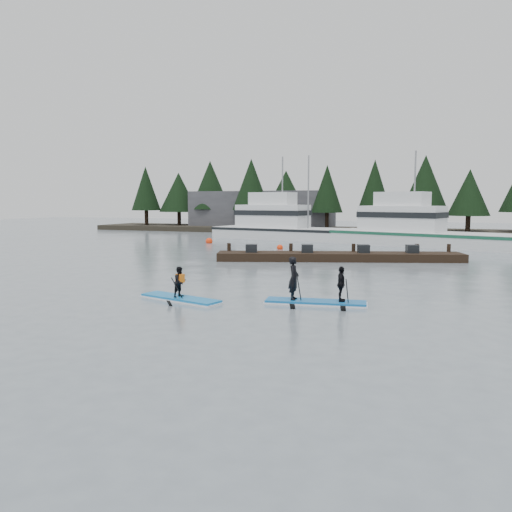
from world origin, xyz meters
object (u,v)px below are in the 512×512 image
(fishing_boat_large, at_px, (285,232))
(floating_dock, at_px, (339,257))
(paddleboard_duo, at_px, (315,289))
(fishing_boat_medium, at_px, (417,238))
(paddleboard_solo, at_px, (180,291))

(fishing_boat_large, distance_m, floating_dock, 18.37)
(fishing_boat_large, xyz_separation_m, paddleboard_duo, (10.75, -29.65, -0.12))
(paddleboard_duo, bearing_deg, floating_dock, 89.42)
(fishing_boat_large, relative_size, paddleboard_duo, 4.34)
(fishing_boat_medium, distance_m, paddleboard_solo, 28.56)
(paddleboard_solo, bearing_deg, floating_dock, 93.34)
(paddleboard_duo, bearing_deg, fishing_boat_large, 101.11)
(floating_dock, height_order, paddleboard_duo, paddleboard_duo)
(floating_dock, relative_size, paddleboard_solo, 4.34)
(paddleboard_solo, distance_m, paddleboard_duo, 5.02)
(fishing_boat_medium, height_order, floating_dock, fishing_boat_medium)
(fishing_boat_large, distance_m, paddleboard_solo, 31.38)
(fishing_boat_large, relative_size, paddleboard_solo, 4.56)
(fishing_boat_medium, height_order, paddleboard_duo, fishing_boat_medium)
(fishing_boat_large, distance_m, paddleboard_duo, 31.54)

